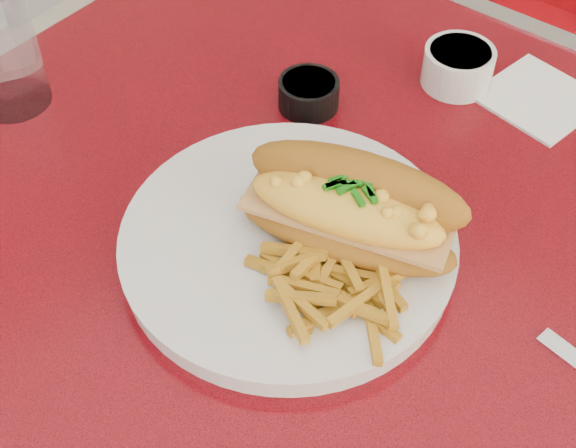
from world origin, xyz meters
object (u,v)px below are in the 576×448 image
Objects in this scene: mac_hoagie at (350,208)px; sauce_cup_left at (309,92)px; diner_table at (426,366)px; gravy_ramekin at (458,66)px; dinner_plate at (288,244)px; fork at (382,225)px.

mac_hoagie reaches higher than sauce_cup_left.
sauce_cup_left reaches higher than diner_table.
mac_hoagie is 2.59× the size of sauce_cup_left.
sauce_cup_left is at bearing 156.15° from diner_table.
sauce_cup_left is at bearing -128.00° from gravy_ramekin.
mac_hoagie is at bearing 39.26° from dinner_plate.
dinner_plate is 3.79× the size of gravy_ramekin.
diner_table is at bearing -23.85° from sauce_cup_left.
dinner_plate is 0.09m from fork.
gravy_ramekin is (-0.05, 0.28, -0.04)m from mac_hoagie.
diner_table is at bearing 29.19° from dinner_plate.
sauce_cup_left is (-0.17, 0.11, -0.00)m from fork.
mac_hoagie is 0.05m from fork.
dinner_plate is 1.50× the size of mac_hoagie.
fork is 1.81× the size of gravy_ramekin.
diner_table is 0.32m from sauce_cup_left.
gravy_ramekin is at bearing 91.25° from dinner_plate.
mac_hoagie is at bearing -156.59° from diner_table.
fork reaches higher than diner_table.
sauce_cup_left is at bearing 122.24° from dinner_plate.
dinner_plate and fork have the same top height.
diner_table is at bearing -85.23° from fork.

